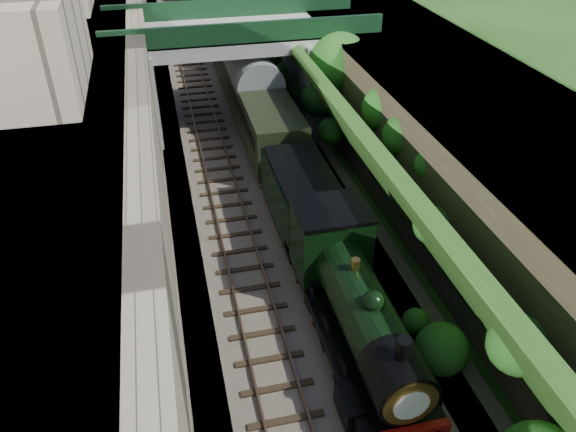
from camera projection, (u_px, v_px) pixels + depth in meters
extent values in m
plane|color=#1E4714|center=(352.00, 431.00, 17.80)|extent=(160.00, 160.00, 0.00)
cube|color=#473F38|center=(246.00, 149.00, 33.91)|extent=(10.00, 90.00, 0.20)
cube|color=#756B56|center=(145.00, 104.00, 30.97)|extent=(1.00, 90.00, 7.00)
cube|color=#262628|center=(79.00, 110.00, 30.30)|extent=(6.00, 90.00, 7.00)
cube|color=#262628|center=(398.00, 87.00, 34.05)|extent=(8.00, 90.00, 6.25)
cube|color=#1E4714|center=(327.00, 101.00, 33.42)|extent=(4.02, 90.00, 6.36)
sphere|color=#194C14|center=(518.00, 345.00, 16.95)|extent=(1.93, 1.93, 1.93)
sphere|color=#194C14|center=(442.00, 349.00, 19.43)|extent=(1.90, 1.90, 1.90)
sphere|color=#194C14|center=(433.00, 225.00, 21.89)|extent=(1.55, 1.55, 1.55)
sphere|color=#194C14|center=(430.00, 164.00, 23.26)|extent=(1.32, 1.32, 1.32)
sphere|color=#194C14|center=(404.00, 135.00, 25.48)|extent=(2.00, 2.00, 2.00)
sphere|color=#194C14|center=(385.00, 108.00, 27.58)|extent=(2.30, 2.30, 2.30)
sphere|color=#194C14|center=(331.00, 131.00, 31.54)|extent=(1.49, 1.49, 1.49)
sphere|color=#194C14|center=(319.00, 97.00, 34.17)|extent=(2.34, 2.34, 2.34)
sphere|color=#194C14|center=(304.00, 88.00, 36.59)|extent=(2.02, 2.02, 2.02)
sphere|color=#194C14|center=(289.00, 77.00, 39.38)|extent=(2.30, 2.30, 2.30)
sphere|color=#194C14|center=(290.00, 56.00, 40.55)|extent=(1.40, 1.40, 1.40)
sphere|color=#194C14|center=(271.00, 58.00, 43.70)|extent=(1.22, 1.22, 1.22)
sphere|color=#194C14|center=(267.00, 44.00, 45.73)|extent=(1.98, 1.98, 1.98)
sphere|color=#194C14|center=(267.00, 20.00, 47.78)|extent=(1.80, 1.80, 1.80)
cube|color=black|center=(213.00, 150.00, 33.45)|extent=(2.50, 90.00, 0.07)
cube|color=brown|center=(200.00, 150.00, 33.26)|extent=(0.08, 90.00, 0.14)
cube|color=brown|center=(224.00, 147.00, 33.54)|extent=(0.08, 90.00, 0.14)
cube|color=black|center=(265.00, 145.00, 34.07)|extent=(2.50, 90.00, 0.07)
cube|color=brown|center=(253.00, 144.00, 33.88)|extent=(0.08, 90.00, 0.14)
cube|color=brown|center=(277.00, 142.00, 34.15)|extent=(0.08, 90.00, 0.14)
cube|color=gray|center=(239.00, 36.00, 34.13)|extent=(16.00, 6.00, 0.90)
cube|color=#13361B|center=(246.00, 33.00, 31.29)|extent=(16.00, 0.30, 1.20)
cube|color=#13361B|center=(231.00, 9.00, 35.90)|extent=(16.00, 0.30, 1.20)
cube|color=gray|center=(145.00, 89.00, 34.56)|extent=(1.40, 6.40, 5.70)
cube|color=gray|center=(312.00, 75.00, 36.61)|extent=(2.40, 6.40, 5.70)
cube|color=gray|center=(26.00, 40.00, 22.29)|extent=(4.00, 8.00, 4.00)
cylinder|color=black|center=(338.00, 106.00, 34.05)|extent=(0.30, 0.30, 4.40)
sphere|color=#194C14|center=(340.00, 64.00, 32.61)|extent=(3.60, 3.60, 3.60)
sphere|color=#194C14|center=(343.00, 69.00, 33.68)|extent=(2.40, 2.40, 2.40)
cube|color=black|center=(359.00, 346.00, 20.10)|extent=(2.40, 8.40, 0.60)
cube|color=black|center=(351.00, 316.00, 20.61)|extent=(2.70, 10.00, 0.35)
cylinder|color=black|center=(361.00, 304.00, 19.24)|extent=(1.90, 5.60, 1.90)
cylinder|color=black|center=(398.00, 379.00, 16.57)|extent=(1.96, 1.80, 1.96)
cylinder|color=white|center=(412.00, 406.00, 15.78)|extent=(1.10, 0.05, 1.10)
cylinder|color=black|center=(403.00, 351.00, 15.90)|extent=(0.44, 0.44, 0.90)
sphere|color=black|center=(374.00, 302.00, 17.87)|extent=(0.76, 0.76, 0.76)
cylinder|color=#A57F33|center=(355.00, 265.00, 19.27)|extent=(0.32, 0.32, 0.50)
cube|color=black|center=(330.00, 240.00, 22.06)|extent=(2.75, 2.40, 2.80)
cube|color=black|center=(332.00, 210.00, 21.26)|extent=(2.85, 2.50, 0.15)
cube|color=black|center=(349.00, 406.00, 17.57)|extent=(0.60, 1.40, 0.90)
cube|color=black|center=(423.00, 391.00, 18.05)|extent=(0.60, 1.40, 0.90)
cube|color=black|center=(302.00, 222.00, 26.76)|extent=(2.30, 6.00, 0.50)
cube|color=black|center=(302.00, 218.00, 26.62)|extent=(2.60, 6.00, 0.50)
cube|color=black|center=(302.00, 196.00, 25.96)|extent=(2.70, 6.00, 2.40)
cube|color=black|center=(303.00, 173.00, 25.26)|extent=(2.50, 5.60, 0.20)
cube|color=black|center=(254.00, 118.00, 36.98)|extent=(2.30, 17.00, 0.40)
cube|color=black|center=(254.00, 114.00, 36.84)|extent=(2.50, 17.00, 0.50)
cube|color=black|center=(253.00, 92.00, 36.00)|extent=(2.80, 18.00, 2.70)
cube|color=slate|center=(252.00, 70.00, 35.17)|extent=(2.90, 18.00, 0.50)
cube|color=black|center=(217.00, 37.00, 52.18)|extent=(2.30, 17.00, 0.40)
cube|color=black|center=(217.00, 34.00, 52.04)|extent=(2.50, 17.00, 0.50)
cube|color=black|center=(216.00, 18.00, 51.21)|extent=(2.80, 18.00, 2.70)
cube|color=slate|center=(215.00, 1.00, 50.37)|extent=(2.90, 18.00, 0.50)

